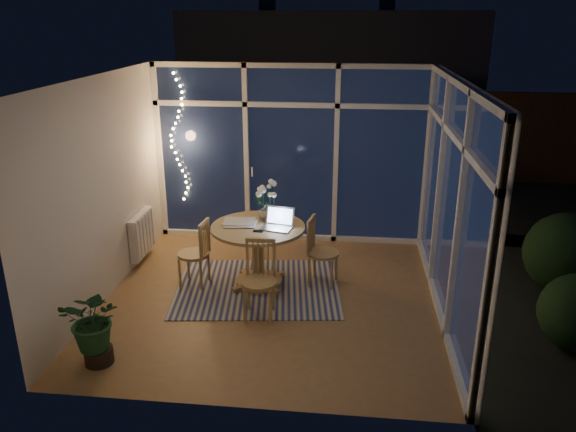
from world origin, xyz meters
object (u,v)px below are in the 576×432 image
object	(u,v)px
chair_left	(193,253)
chair_front	(259,281)
chair_right	(323,252)
laptop	(277,219)
potted_plant	(95,329)
dining_table	(258,256)
flower_vase	(267,212)

from	to	relation	value
chair_left	chair_front	distance (m)	1.17
chair_right	laptop	bearing A→B (deg)	115.58
chair_front	potted_plant	xyz separation A→B (m)	(-1.43, -1.05, -0.07)
dining_table	chair_right	bearing A→B (deg)	6.65
flower_vase	potted_plant	xyz separation A→B (m)	(-1.37, -2.10, -0.51)
dining_table	chair_front	distance (m)	0.81
dining_table	chair_front	world-z (taller)	chair_front
dining_table	chair_left	world-z (taller)	chair_left
laptop	potted_plant	size ratio (longest dim) A/B	0.47
dining_table	chair_front	bearing A→B (deg)	-80.50
laptop	chair_front	bearing A→B (deg)	-85.50
laptop	potted_plant	distance (m)	2.42
laptop	chair_left	bearing A→B (deg)	-165.34
dining_table	chair_right	world-z (taller)	chair_right
chair_left	laptop	world-z (taller)	laptop
chair_left	potted_plant	xyz separation A→B (m)	(-0.49, -1.75, -0.06)
dining_table	chair_front	xyz separation A→B (m)	(0.13, -0.80, 0.06)
chair_left	laptop	xyz separation A→B (m)	(1.04, 0.04, 0.48)
chair_left	chair_front	size ratio (longest dim) A/B	0.97
dining_table	laptop	xyz separation A→B (m)	(0.24, -0.06, 0.53)
dining_table	potted_plant	size ratio (longest dim) A/B	1.52
potted_plant	chair_front	bearing A→B (deg)	36.43
chair_left	flower_vase	xyz separation A→B (m)	(0.88, 0.34, 0.45)
chair_front	laptop	world-z (taller)	laptop
dining_table	flower_vase	world-z (taller)	flower_vase
dining_table	chair_right	xyz separation A→B (m)	(0.80, 0.09, 0.05)
chair_left	chair_front	bearing A→B (deg)	59.63
chair_right	laptop	size ratio (longest dim) A/B	2.51
dining_table	chair_right	distance (m)	0.81
chair_right	flower_vase	distance (m)	0.87
chair_left	laptop	distance (m)	1.15
chair_right	laptop	xyz separation A→B (m)	(-0.57, -0.15, 0.47)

